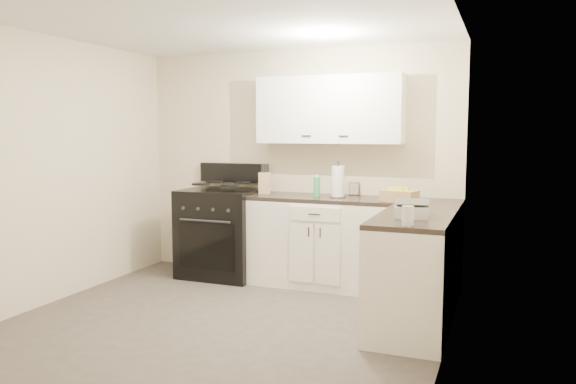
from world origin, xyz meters
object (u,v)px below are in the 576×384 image
at_px(stove, 223,235).
at_px(countertop_grill, 412,212).
at_px(knife_block, 265,183).
at_px(paper_towel, 338,182).
at_px(wicker_basket, 399,196).

bearing_deg(stove, countertop_grill, -25.62).
distance_m(stove, knife_block, 0.77).
xyz_separation_m(stove, countertop_grill, (2.26, -1.08, 0.53)).
bearing_deg(countertop_grill, stove, 148.04).
xyz_separation_m(paper_towel, wicker_basket, (0.65, -0.10, -0.11)).
distance_m(stove, wicker_basket, 2.05).
height_order(stove, knife_block, knife_block).
xyz_separation_m(paper_towel, countertop_grill, (0.92, -1.10, -0.11)).
relative_size(wicker_basket, countertop_grill, 1.27).
relative_size(stove, countertop_grill, 4.01).
bearing_deg(paper_towel, countertop_grill, -49.89).
bearing_deg(wicker_basket, paper_towel, 171.38).
bearing_deg(paper_towel, knife_block, 176.93).
relative_size(knife_block, wicker_basket, 0.71).
height_order(stove, wicker_basket, wicker_basket).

